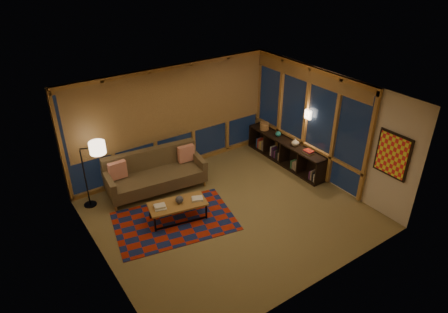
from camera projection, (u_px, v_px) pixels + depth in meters
floor at (229, 213)px, 8.74m from camera, size 5.50×5.00×0.01m
ceiling at (230, 96)px, 7.44m from camera, size 5.50×5.00×0.01m
walls at (230, 159)px, 8.09m from camera, size 5.51×5.01×2.70m
window_wall_back at (173, 120)px, 9.84m from camera, size 5.30×0.16×2.60m
window_wall_right at (305, 120)px, 9.85m from camera, size 0.16×3.70×2.60m
wall_art at (392, 155)px, 8.04m from camera, size 0.06×0.74×0.94m
wall_sconce at (308, 115)px, 9.61m from camera, size 0.12×0.18×0.22m
sofa at (156, 173)px, 9.32m from camera, size 2.35×1.16×0.93m
pillow_left at (118, 172)px, 8.99m from camera, size 0.40×0.13×0.40m
pillow_right at (186, 155)px, 9.69m from camera, size 0.41×0.16×0.40m
area_rug at (175, 221)px, 8.49m from camera, size 2.75×2.11×0.01m
coffee_table at (178, 211)px, 8.47m from camera, size 1.30×0.79×0.40m
book_stack_a at (160, 207)px, 8.21m from camera, size 0.30×0.26×0.07m
book_stack_b at (197, 198)px, 8.48m from camera, size 0.32×0.29×0.05m
ceramic_pot at (179, 199)px, 8.35m from camera, size 0.23×0.23×0.17m
floor_lamp at (85, 175)px, 8.63m from camera, size 0.62×0.53×1.57m
bookshelf at (285, 152)px, 10.54m from camera, size 0.40×2.62×0.65m
basket at (264, 126)px, 10.94m from camera, size 0.26×0.26×0.19m
teal_bowl at (278, 134)px, 10.57m from camera, size 0.15×0.15×0.15m
vase at (295, 142)px, 10.08m from camera, size 0.25×0.25×0.20m
shelf_book_stack at (308, 152)px, 9.77m from camera, size 0.21×0.25×0.06m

